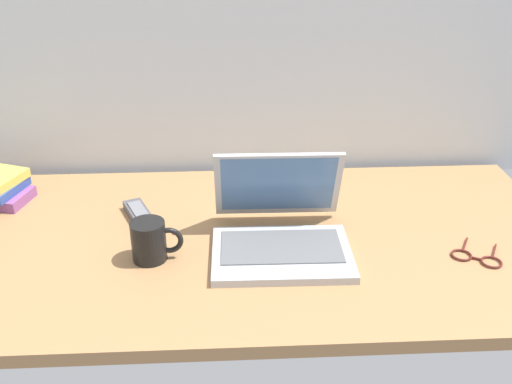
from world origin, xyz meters
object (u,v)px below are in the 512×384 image
coffee_mug (150,241)px  laptop (280,229)px  remote_control_near (140,216)px  eyeglasses (477,258)px

coffee_mug → laptop: bearing=7.8°
laptop → coffee_mug: (-0.29, -0.04, 0.00)m
laptop → remote_control_near: laptop is taller
laptop → eyeglasses: laptop is taller
eyeglasses → remote_control_near: bearing=164.3°
remote_control_near → eyeglasses: (0.77, -0.22, -0.01)m
coffee_mug → remote_control_near: 0.19m
coffee_mug → remote_control_near: (-0.05, 0.18, -0.03)m
coffee_mug → remote_control_near: bearing=104.7°
remote_control_near → eyeglasses: bearing=-15.7°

